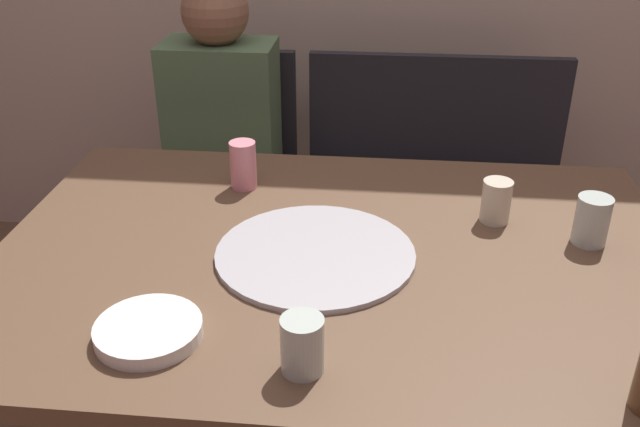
{
  "coord_description": "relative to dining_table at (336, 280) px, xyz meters",
  "views": [
    {
      "loc": [
        0.09,
        -1.28,
        1.52
      ],
      "look_at": [
        -0.04,
        0.08,
        0.8
      ],
      "focal_mm": 39.12,
      "sensor_mm": 36.0,
      "label": 1
    }
  ],
  "objects": [
    {
      "name": "tumbler_near",
      "position": [
        0.55,
        0.1,
        0.13
      ],
      "size": [
        0.07,
        0.07,
        0.11
      ],
      "primitive_type": "cylinder",
      "color": "#B7C6BC",
      "rests_on": "dining_table"
    },
    {
      "name": "soda_can",
      "position": [
        -0.26,
        0.3,
        0.13
      ],
      "size": [
        0.07,
        0.07,
        0.12
      ],
      "primitive_type": "cylinder",
      "color": "pink",
      "rests_on": "dining_table"
    },
    {
      "name": "chair_right",
      "position": [
        0.48,
        0.92,
        -0.16
      ],
      "size": [
        0.44,
        0.44,
        0.9
      ],
      "rotation": [
        0.0,
        0.0,
        3.14
      ],
      "color": "black",
      "rests_on": "ground_plane"
    },
    {
      "name": "chair_left",
      "position": [
        -0.45,
        0.92,
        -0.16
      ],
      "size": [
        0.44,
        0.44,
        0.9
      ],
      "rotation": [
        0.0,
        0.0,
        3.14
      ],
      "color": "black",
      "rests_on": "ground_plane"
    },
    {
      "name": "plate_stack",
      "position": [
        -0.31,
        -0.33,
        0.09
      ],
      "size": [
        0.19,
        0.19,
        0.03
      ],
      "primitive_type": "cylinder",
      "color": "white",
      "rests_on": "dining_table"
    },
    {
      "name": "dining_table",
      "position": [
        0.0,
        0.0,
        0.0
      ],
      "size": [
        1.48,
        1.03,
        0.75
      ],
      "color": "brown",
      "rests_on": "ground_plane"
    },
    {
      "name": "pizza_tray",
      "position": [
        -0.04,
        -0.02,
        0.08
      ],
      "size": [
        0.43,
        0.43,
        0.01
      ],
      "primitive_type": "cylinder",
      "color": "#ADADB2",
      "rests_on": "dining_table"
    },
    {
      "name": "guest_in_sweater",
      "position": [
        -0.45,
        0.76,
        -0.03
      ],
      "size": [
        0.36,
        0.56,
        1.17
      ],
      "rotation": [
        0.0,
        0.0,
        3.14
      ],
      "color": "#4C6B47",
      "rests_on": "ground_plane"
    },
    {
      "name": "chair_middle",
      "position": [
        0.04,
        0.92,
        -0.16
      ],
      "size": [
        0.44,
        0.44,
        0.9
      ],
      "rotation": [
        0.0,
        0.0,
        3.14
      ],
      "color": "black",
      "rests_on": "ground_plane"
    },
    {
      "name": "tumbler_far",
      "position": [
        -0.03,
        -0.38,
        0.12
      ],
      "size": [
        0.07,
        0.07,
        0.1
      ],
      "primitive_type": "cylinder",
      "color": "#B7C6BC",
      "rests_on": "dining_table"
    },
    {
      "name": "wine_glass",
      "position": [
        0.35,
        0.18,
        0.12
      ],
      "size": [
        0.07,
        0.07,
        0.1
      ],
      "primitive_type": "cylinder",
      "color": "beige",
      "rests_on": "dining_table"
    }
  ]
}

